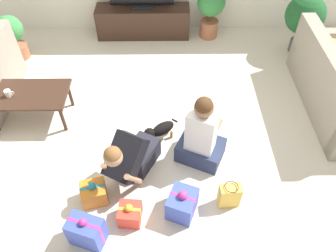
% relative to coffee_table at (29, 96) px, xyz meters
% --- Properties ---
extents(ground_plane, '(16.00, 16.00, 0.00)m').
position_rel_coffee_table_xyz_m(ground_plane, '(1.63, -0.31, -0.38)').
color(ground_plane, beige).
extents(coffee_table, '(1.00, 0.59, 0.43)m').
position_rel_coffee_table_xyz_m(coffee_table, '(0.00, 0.00, 0.00)').
color(coffee_table, '#382319').
rests_on(coffee_table, ground_plane).
extents(tv_console, '(1.58, 0.41, 0.51)m').
position_rel_coffee_table_xyz_m(tv_console, '(1.37, 2.04, -0.12)').
color(tv_console, '#382319').
rests_on(tv_console, ground_plane).
extents(potted_plant_corner_right, '(0.61, 0.61, 0.95)m').
position_rel_coffee_table_xyz_m(potted_plant_corner_right, '(3.91, 1.53, 0.25)').
color(potted_plant_corner_right, '#4C4C51').
rests_on(potted_plant_corner_right, ground_plane).
extents(potted_plant_back_right, '(0.46, 0.46, 0.86)m').
position_rel_coffee_table_xyz_m(potted_plant_back_right, '(2.51, 1.99, 0.15)').
color(potted_plant_back_right, '#A36042').
rests_on(potted_plant_back_right, ground_plane).
extents(potted_plant_corner_left, '(0.41, 0.41, 0.72)m').
position_rel_coffee_table_xyz_m(potted_plant_corner_left, '(-0.64, 1.40, 0.03)').
color(potted_plant_corner_left, '#A36042').
rests_on(potted_plant_corner_left, ground_plane).
extents(person_kneeling, '(0.63, 0.82, 0.78)m').
position_rel_coffee_table_xyz_m(person_kneeling, '(1.36, -0.95, -0.04)').
color(person_kneeling, '#23232D').
rests_on(person_kneeling, ground_plane).
extents(person_sitting, '(0.64, 0.60, 0.99)m').
position_rel_coffee_table_xyz_m(person_sitting, '(2.14, -0.71, -0.01)').
color(person_sitting, '#283351').
rests_on(person_sitting, ground_plane).
extents(dog, '(0.43, 0.33, 0.30)m').
position_rel_coffee_table_xyz_m(dog, '(1.66, -0.44, -0.18)').
color(dog, black).
rests_on(dog, ground_plane).
extents(gift_box_a, '(0.25, 0.25, 0.27)m').
position_rel_coffee_table_xyz_m(gift_box_a, '(1.37, -1.51, -0.27)').
color(gift_box_a, red).
rests_on(gift_box_a, ground_plane).
extents(gift_box_b, '(0.39, 0.31, 0.40)m').
position_rel_coffee_table_xyz_m(gift_box_b, '(0.97, -1.72, -0.21)').
color(gift_box_b, '#3D51BC').
rests_on(gift_box_b, ground_plane).
extents(gift_box_c, '(0.36, 0.39, 0.36)m').
position_rel_coffee_table_xyz_m(gift_box_c, '(1.91, -1.42, -0.23)').
color(gift_box_c, '#3D51BC').
rests_on(gift_box_c, ground_plane).
extents(gift_box_d, '(0.30, 0.29, 0.30)m').
position_rel_coffee_table_xyz_m(gift_box_d, '(0.97, -1.27, -0.26)').
color(gift_box_d, orange).
rests_on(gift_box_d, ground_plane).
extents(gift_bag_a, '(0.23, 0.16, 0.32)m').
position_rel_coffee_table_xyz_m(gift_bag_a, '(2.41, -1.33, -0.23)').
color(gift_bag_a, '#E5B74C').
rests_on(gift_bag_a, ground_plane).
extents(mug, '(0.12, 0.08, 0.09)m').
position_rel_coffee_table_xyz_m(mug, '(-0.21, -0.04, 0.09)').
color(mug, silver).
rests_on(mug, coffee_table).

